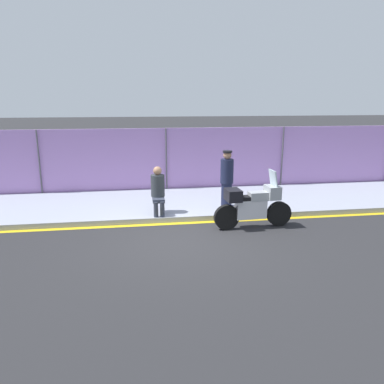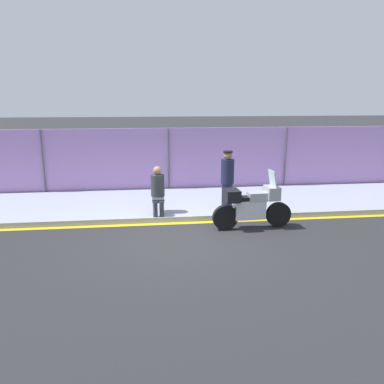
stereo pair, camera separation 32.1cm
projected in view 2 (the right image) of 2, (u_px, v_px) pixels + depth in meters
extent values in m
plane|color=#262628|center=(180.00, 240.00, 9.02)|extent=(120.00, 120.00, 0.00)
cube|color=#8E93A3|center=(172.00, 203.00, 11.91)|extent=(31.88, 3.36, 0.15)
cube|color=gold|center=(176.00, 223.00, 10.22)|extent=(31.88, 0.18, 0.01)
cube|color=#AD7FC6|center=(169.00, 161.00, 13.34)|extent=(30.28, 0.08, 2.30)
cylinder|color=#4C4C51|center=(43.00, 163.00, 12.77)|extent=(0.05, 0.05, 2.30)
cylinder|color=#4C4C51|center=(169.00, 161.00, 13.25)|extent=(0.05, 0.05, 2.30)
cylinder|color=#4C4C51|center=(285.00, 159.00, 13.73)|extent=(0.05, 0.05, 2.30)
cylinder|color=black|center=(278.00, 214.00, 9.90)|extent=(0.67, 0.18, 0.66)
cylinder|color=black|center=(225.00, 218.00, 9.65)|extent=(0.67, 0.18, 0.66)
cube|color=silver|center=(250.00, 209.00, 9.72)|extent=(0.82, 0.33, 0.50)
cube|color=#999EA3|center=(258.00, 196.00, 9.67)|extent=(0.54, 0.34, 0.22)
cube|color=black|center=(247.00, 198.00, 9.63)|extent=(0.62, 0.32, 0.10)
cube|color=#999EA3|center=(272.00, 193.00, 9.72)|extent=(0.35, 0.50, 0.34)
cube|color=silver|center=(273.00, 178.00, 9.62)|extent=(0.13, 0.43, 0.42)
cube|color=black|center=(232.00, 195.00, 9.53)|extent=(0.39, 0.53, 0.30)
cylinder|color=#191E38|center=(227.00, 195.00, 11.18)|extent=(0.32, 0.32, 0.72)
cylinder|color=#191E38|center=(227.00, 171.00, 11.01)|extent=(0.39, 0.39, 0.72)
sphere|color=#A37556|center=(228.00, 155.00, 10.89)|extent=(0.24, 0.24, 0.24)
cylinder|color=black|center=(228.00, 152.00, 10.86)|extent=(0.28, 0.28, 0.05)
cylinder|color=#2D3342|center=(155.00, 209.00, 10.26)|extent=(0.12, 0.12, 0.43)
cylinder|color=#2D3342|center=(162.00, 209.00, 10.28)|extent=(0.12, 0.12, 0.43)
cube|color=#2D3342|center=(158.00, 199.00, 10.42)|extent=(0.33, 0.43, 0.10)
cylinder|color=#2D3338|center=(158.00, 185.00, 10.54)|extent=(0.39, 0.39, 0.61)
sphere|color=#A37556|center=(157.00, 171.00, 10.44)|extent=(0.24, 0.24, 0.24)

